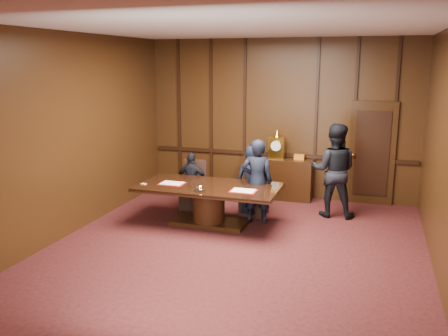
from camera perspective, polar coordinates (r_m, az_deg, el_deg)
name	(u,v)px	position (r m, az deg, el deg)	size (l,w,h in m)	color
room	(241,145)	(7.38, 2.02, 2.77)	(7.00, 7.04, 3.50)	#340E10
sideboard	(276,177)	(10.62, 6.28, -1.05)	(1.60, 0.45, 1.54)	black
conference_table	(209,198)	(8.82, -1.86, -3.68)	(2.62, 1.32, 0.76)	black
folder_left	(172,183)	(8.91, -6.26, -1.86)	(0.46, 0.33, 0.02)	#B41014
folder_right	(243,191)	(8.36, 2.35, -2.77)	(0.46, 0.33, 0.02)	#B41014
inkstand	(200,189)	(8.33, -2.92, -2.50)	(0.20, 0.14, 0.12)	white
notepad	(144,184)	(8.95, -9.64, -1.90)	(0.10, 0.07, 0.01)	#D8B569
chair_left	(194,194)	(9.89, -3.69, -3.20)	(0.53, 0.53, 0.99)	black
chair_right	(254,200)	(9.50, 3.67, -3.86)	(0.51, 0.51, 0.99)	black
signatory_left	(192,181)	(9.74, -3.86, -1.61)	(0.70, 0.29, 1.19)	black
signatory_right	(254,180)	(9.32, 3.57, -1.47)	(0.70, 0.46, 1.44)	black
witness_left	(257,181)	(8.89, 3.98, -1.61)	(0.59, 0.38, 1.61)	black
witness_right	(334,170)	(9.48, 13.07, -0.28)	(0.90, 0.70, 1.84)	black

